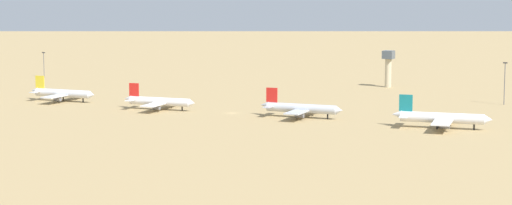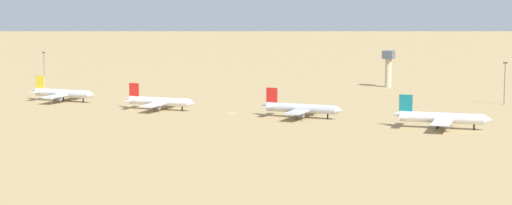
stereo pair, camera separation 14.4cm
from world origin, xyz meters
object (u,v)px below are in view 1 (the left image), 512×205
(parked_jet_red_2, at_px, (159,101))
(parked_jet_teal_4, at_px, (441,118))
(parked_jet_red_3, at_px, (301,108))
(control_tower, at_px, (388,65))
(light_pole_mid, at_px, (505,81))
(parked_jet_yellow_1, at_px, (62,93))
(light_pole_west, at_px, (44,63))

(parked_jet_red_2, xyz_separation_m, parked_jet_teal_4, (116.11, 3.46, 0.39))
(parked_jet_red_3, bearing_deg, control_tower, 88.14)
(parked_jet_teal_4, bearing_deg, light_pole_mid, 76.20)
(parked_jet_yellow_1, xyz_separation_m, parked_jet_teal_4, (168.66, -0.79, 0.29))
(parked_jet_teal_4, distance_m, light_pole_mid, 76.43)
(parked_jet_teal_4, relative_size, light_pole_west, 2.55)
(parked_jet_red_2, height_order, parked_jet_teal_4, parked_jet_teal_4)
(parked_jet_red_2, xyz_separation_m, parked_jet_red_3, (60.57, 5.68, 0.18))
(parked_jet_red_3, xyz_separation_m, parked_jet_teal_4, (55.54, -2.22, 0.21))
(parked_jet_red_2, distance_m, light_pole_west, 152.58)
(parked_jet_yellow_1, xyz_separation_m, parked_jet_red_2, (52.55, -4.25, -0.09))
(parked_jet_red_2, bearing_deg, parked_jet_red_3, -0.86)
(parked_jet_red_3, xyz_separation_m, control_tower, (-4.91, 116.28, 7.30))
(parked_jet_red_3, bearing_deg, parked_jet_yellow_1, 176.45)
(parked_jet_red_2, relative_size, control_tower, 1.76)
(parked_jet_red_2, bearing_deg, parked_jet_yellow_1, 169.16)
(parked_jet_teal_4, distance_m, light_pole_west, 256.62)
(parked_jet_yellow_1, height_order, parked_jet_red_3, parked_jet_red_3)
(parked_jet_red_3, height_order, parked_jet_teal_4, parked_jet_teal_4)
(parked_jet_yellow_1, bearing_deg, parked_jet_teal_4, -3.81)
(control_tower, height_order, light_pole_west, control_tower)
(control_tower, bearing_deg, parked_jet_teal_4, -62.97)
(light_pole_west, bearing_deg, parked_jet_teal_4, -18.15)
(parked_jet_yellow_1, distance_m, control_tower, 160.06)
(parked_jet_yellow_1, height_order, control_tower, control_tower)
(parked_jet_yellow_1, bearing_deg, light_pole_mid, 19.78)
(light_pole_mid, bearing_deg, parked_jet_yellow_1, -156.68)
(light_pole_mid, bearing_deg, light_pole_west, 179.09)
(control_tower, bearing_deg, parked_jet_red_2, -114.53)
(parked_jet_yellow_1, xyz_separation_m, control_tower, (108.21, 117.71, 7.38))
(parked_jet_yellow_1, distance_m, light_pole_mid, 189.97)
(control_tower, height_order, light_pole_mid, light_pole_mid)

